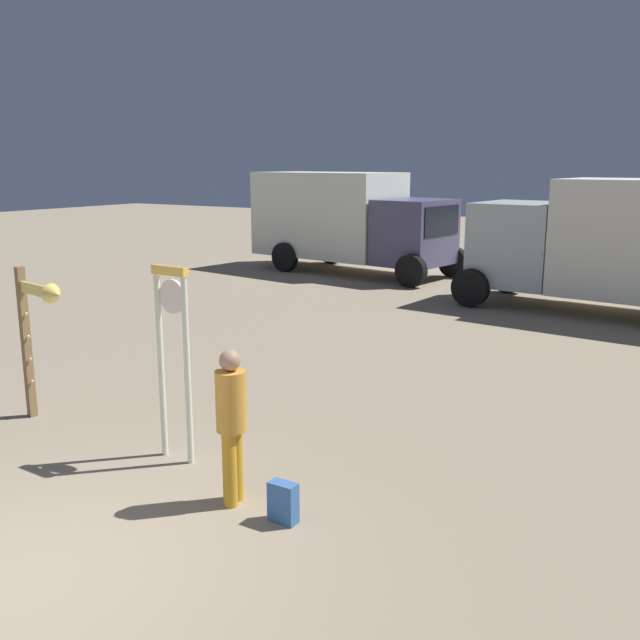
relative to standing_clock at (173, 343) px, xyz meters
The scene contains 7 objects.
ground_plane 2.93m from the standing_clock, 76.18° to the right, with size 80.00×80.00×0.00m, color gray.
standing_clock is the anchor object (origin of this frame).
arrow_sign 2.25m from the standing_clock, behind, with size 1.09×0.38×2.02m.
person_near_clock 1.41m from the standing_clock, 23.08° to the right, with size 0.30×0.30×1.58m.
backpack 2.28m from the standing_clock, 17.23° to the right, with size 0.27×0.19×0.40m.
box_truck_near 11.45m from the standing_clock, 75.02° to the left, with size 6.74×3.01×2.98m.
box_truck_far 14.56m from the standing_clock, 112.19° to the left, with size 6.80×3.28×3.03m.
Camera 1 is at (4.78, -3.11, 3.32)m, focal length 39.92 mm.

